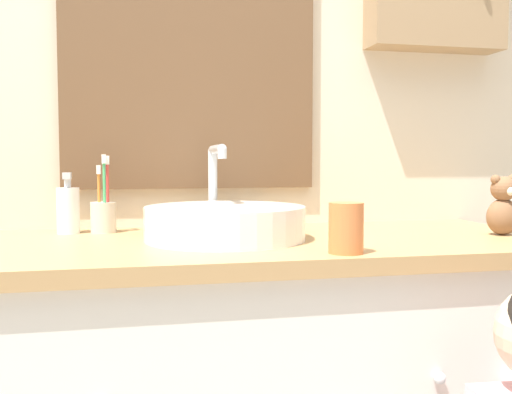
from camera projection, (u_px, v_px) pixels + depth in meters
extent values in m
cube|color=beige|center=(227.00, 91.00, 1.60)|extent=(3.20, 0.06, 2.50)
cube|color=tan|center=(250.00, 247.00, 1.31)|extent=(1.42, 0.59, 0.03)
sphere|color=silver|center=(440.00, 378.00, 1.11)|extent=(0.02, 0.02, 0.02)
cylinder|color=white|center=(225.00, 223.00, 1.30)|extent=(0.37, 0.37, 0.08)
cylinder|color=silver|center=(225.00, 208.00, 1.30)|extent=(0.30, 0.30, 0.01)
cylinder|color=silver|center=(213.00, 189.00, 1.50)|extent=(0.02, 0.02, 0.21)
cylinder|color=silver|center=(217.00, 149.00, 1.41)|extent=(0.02, 0.16, 0.02)
cylinder|color=silver|center=(222.00, 154.00, 1.33)|extent=(0.02, 0.02, 0.02)
sphere|color=white|center=(250.00, 215.00, 1.52)|extent=(0.05, 0.05, 0.05)
cylinder|color=beige|center=(103.00, 217.00, 1.42)|extent=(0.06, 0.06, 0.08)
cylinder|color=#D6423D|center=(108.00, 192.00, 1.42)|extent=(0.01, 0.01, 0.18)
cube|color=white|center=(107.00, 160.00, 1.41)|extent=(0.01, 0.02, 0.02)
cylinder|color=#8E56B7|center=(105.00, 192.00, 1.44)|extent=(0.01, 0.01, 0.18)
cube|color=white|center=(104.00, 160.00, 1.43)|extent=(0.01, 0.02, 0.02)
cylinder|color=orange|center=(99.00, 197.00, 1.42)|extent=(0.01, 0.01, 0.16)
cube|color=white|center=(99.00, 170.00, 1.41)|extent=(0.01, 0.02, 0.02)
cylinder|color=#47B26B|center=(104.00, 192.00, 1.41)|extent=(0.01, 0.01, 0.18)
cube|color=white|center=(104.00, 159.00, 1.40)|extent=(0.01, 0.02, 0.02)
cylinder|color=white|center=(68.00, 211.00, 1.41)|extent=(0.05, 0.05, 0.11)
cylinder|color=silver|center=(68.00, 183.00, 1.40)|extent=(0.02, 0.02, 0.02)
cube|color=silver|center=(67.00, 176.00, 1.39)|extent=(0.02, 0.03, 0.02)
cylinder|color=#47B26B|center=(483.00, 344.00, 1.27)|extent=(0.01, 0.05, 0.12)
ellipsoid|color=brown|center=(503.00, 217.00, 1.38)|extent=(0.08, 0.06, 0.09)
sphere|color=brown|center=(504.00, 189.00, 1.37)|extent=(0.06, 0.06, 0.06)
sphere|color=brown|center=(495.00, 179.00, 1.37)|extent=(0.02, 0.02, 0.02)
sphere|color=brown|center=(512.00, 179.00, 1.38)|extent=(0.02, 0.02, 0.02)
sphere|color=silver|center=(510.00, 191.00, 1.35)|extent=(0.02, 0.02, 0.02)
cylinder|color=orange|center=(346.00, 228.00, 1.11)|extent=(0.07, 0.07, 0.10)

